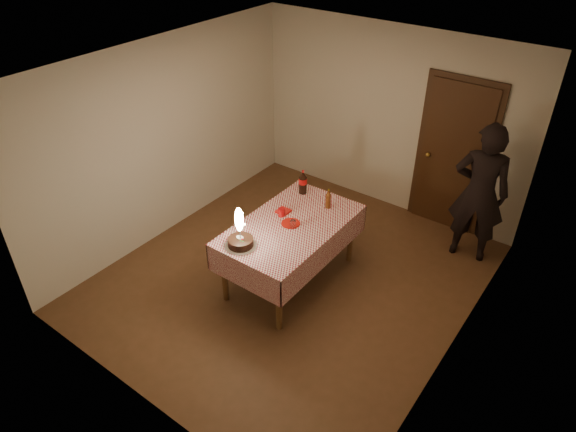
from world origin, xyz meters
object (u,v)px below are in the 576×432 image
object	(u,v)px
red_plate	(291,223)
photographer	(480,193)
dining_table	(291,232)
red_cup	(282,212)
clear_cup	(293,224)
amber_bottle_right	(328,199)
cola_bottle	(303,182)
birthday_cake	(240,237)

from	to	relation	value
red_plate	photographer	bearing A→B (deg)	48.45
red_plate	photographer	size ratio (longest dim) A/B	0.12
dining_table	red_cup	xyz separation A→B (m)	(-0.18, 0.07, 0.16)
red_cup	clear_cup	bearing A→B (deg)	-23.63
red_cup	photographer	bearing A→B (deg)	44.26
red_plate	red_cup	size ratio (longest dim) A/B	2.20
red_cup	amber_bottle_right	world-z (taller)	amber_bottle_right
clear_cup	dining_table	bearing A→B (deg)	149.92
dining_table	cola_bottle	size ratio (longest dim) A/B	5.42
red_cup	cola_bottle	bearing A→B (deg)	100.00
red_plate	amber_bottle_right	world-z (taller)	amber_bottle_right
red_plate	red_cup	xyz separation A→B (m)	(-0.18, 0.06, 0.05)
birthday_cake	red_plate	distance (m)	0.69
birthday_cake	clear_cup	size ratio (longest dim) A/B	5.38
clear_cup	photographer	world-z (taller)	photographer
clear_cup	cola_bottle	size ratio (longest dim) A/B	0.28
birthday_cake	amber_bottle_right	distance (m)	1.24
dining_table	amber_bottle_right	xyz separation A→B (m)	(0.15, 0.55, 0.23)
clear_cup	cola_bottle	world-z (taller)	cola_bottle
dining_table	clear_cup	world-z (taller)	clear_cup
red_cup	amber_bottle_right	size ratio (longest dim) A/B	0.39
dining_table	cola_bottle	distance (m)	0.75
red_cup	red_plate	bearing A→B (deg)	-19.68
birthday_cake	red_cup	world-z (taller)	birthday_cake
photographer	birthday_cake	bearing A→B (deg)	-125.95
birthday_cake	photographer	xyz separation A→B (m)	(1.75, 2.41, -0.01)
cola_bottle	dining_table	bearing A→B (deg)	-66.22
dining_table	photographer	xyz separation A→B (m)	(1.55, 1.76, 0.22)
clear_cup	photographer	size ratio (longest dim) A/B	0.05
cola_bottle	clear_cup	bearing A→B (deg)	-63.28
red_plate	clear_cup	size ratio (longest dim) A/B	2.44
cola_bottle	photographer	size ratio (longest dim) A/B	0.17
birthday_cake	red_cup	xyz separation A→B (m)	(0.01, 0.72, -0.07)
clear_cup	red_plate	bearing A→B (deg)	146.07
clear_cup	cola_bottle	distance (m)	0.77
red_cup	photographer	distance (m)	2.42
red_cup	cola_bottle	world-z (taller)	cola_bottle
birthday_cake	cola_bottle	xyz separation A→B (m)	(-0.09, 1.29, 0.04)
dining_table	birthday_cake	distance (m)	0.71
red_plate	dining_table	bearing A→B (deg)	-63.70
birthday_cake	cola_bottle	world-z (taller)	birthday_cake
dining_table	red_plate	distance (m)	0.11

